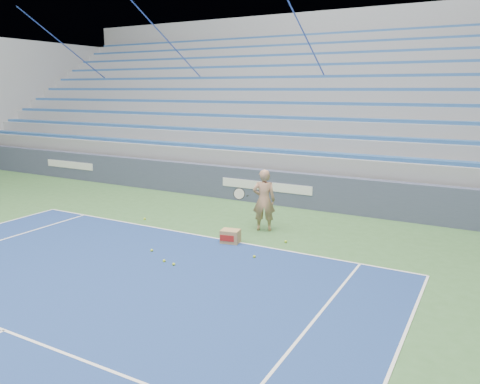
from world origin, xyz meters
name	(u,v)px	position (x,y,z in m)	size (l,w,h in m)	color
sponsor_barrier	(268,187)	(0.00, 15.88, 0.55)	(30.00, 0.32, 1.10)	#3D445D
bleachers	(326,121)	(0.00, 21.60, 2.36)	(31.00, 9.15, 7.30)	gray
tennis_player	(264,200)	(1.21, 13.11, 0.82)	(0.96, 0.91, 1.64)	tan
ball_box	(230,236)	(0.96, 11.78, 0.17)	(0.50, 0.42, 0.33)	#A58150
tennis_ball_0	(254,257)	(1.95, 11.13, 0.03)	(0.07, 0.07, 0.07)	#B3D22B
tennis_ball_1	(145,219)	(-2.22, 12.36, 0.03)	(0.07, 0.07, 0.07)	#B3D22B
tennis_ball_2	(164,261)	(0.36, 9.95, 0.03)	(0.07, 0.07, 0.07)	#B3D22B
tennis_ball_3	(174,264)	(0.66, 9.89, 0.03)	(0.07, 0.07, 0.07)	#B3D22B
tennis_ball_4	(152,250)	(-0.31, 10.35, 0.03)	(0.07, 0.07, 0.07)	#B3D22B
tennis_ball_5	(286,242)	(2.14, 12.43, 0.03)	(0.07, 0.07, 0.07)	#B3D22B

